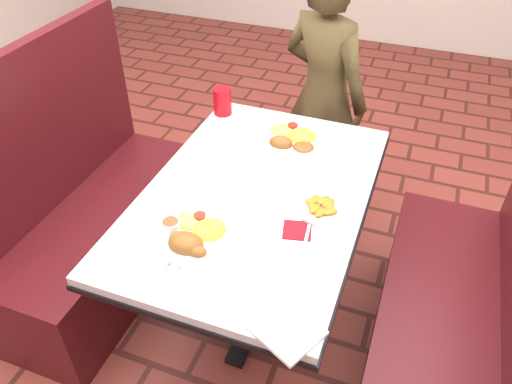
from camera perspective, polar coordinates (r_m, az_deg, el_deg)
dining_table at (r=1.92m, az=0.00°, el=-2.23°), size 0.81×1.21×0.75m
booth_bench_left at (r=2.46m, az=-17.70°, el=-3.54°), size 0.47×1.20×1.17m
booth_bench_right at (r=2.11m, az=21.42°, el=-13.83°), size 0.47×1.20×1.17m
diner_person at (r=2.63m, az=7.72°, el=10.77°), size 0.60×0.51×1.39m
near_dinner_plate at (r=1.66m, az=-7.09°, el=-4.58°), size 0.28×0.28×0.09m
far_dinner_plate at (r=2.13m, az=4.22°, el=6.31°), size 0.30×0.30×0.08m
plantain_plate at (r=1.79m, az=7.49°, el=-1.71°), size 0.19×0.19×0.03m
maroon_napkin at (r=1.71m, az=4.73°, el=-4.39°), size 0.12×0.12×0.00m
spoon_utensil at (r=1.68m, az=5.80°, el=-5.16°), size 0.03×0.13×0.00m
red_tumbler at (r=2.32m, az=-3.85°, el=10.32°), size 0.08×0.08×0.12m
paper_napkin at (r=1.44m, az=3.05°, el=-15.10°), size 0.25×0.23×0.01m
knife_utensil at (r=1.63m, az=-8.14°, el=-6.74°), size 0.03×0.16×0.00m
fork_utensil at (r=1.61m, az=-9.65°, el=-7.74°), size 0.06×0.13×0.00m
lettuce_shreds at (r=1.89m, az=1.77°, el=0.82°), size 0.28×0.32×0.00m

